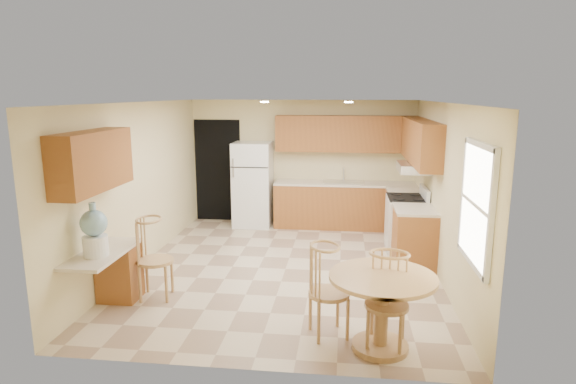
# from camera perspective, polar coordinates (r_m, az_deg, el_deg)

# --- Properties ---
(floor) EXTENTS (5.50, 5.50, 0.00)m
(floor) POSITION_cam_1_polar(r_m,az_deg,el_deg) (7.43, -0.29, -9.10)
(floor) COLOR #C7B090
(floor) RESTS_ON ground
(ceiling) EXTENTS (4.50, 5.50, 0.02)m
(ceiling) POSITION_cam_1_polar(r_m,az_deg,el_deg) (6.95, -0.31, 10.57)
(ceiling) COLOR white
(ceiling) RESTS_ON wall_back
(wall_back) EXTENTS (4.50, 0.02, 2.50)m
(wall_back) POSITION_cam_1_polar(r_m,az_deg,el_deg) (9.78, 1.66, 3.53)
(wall_back) COLOR beige
(wall_back) RESTS_ON floor
(wall_front) EXTENTS (4.50, 0.02, 2.50)m
(wall_front) POSITION_cam_1_polar(r_m,az_deg,el_deg) (4.45, -4.64, -6.48)
(wall_front) COLOR beige
(wall_front) RESTS_ON floor
(wall_left) EXTENTS (0.02, 5.50, 2.50)m
(wall_left) POSITION_cam_1_polar(r_m,az_deg,el_deg) (7.68, -17.21, 0.77)
(wall_left) COLOR beige
(wall_left) RESTS_ON floor
(wall_right) EXTENTS (0.02, 5.50, 2.50)m
(wall_right) POSITION_cam_1_polar(r_m,az_deg,el_deg) (7.17, 17.85, -0.03)
(wall_right) COLOR beige
(wall_right) RESTS_ON floor
(doorway) EXTENTS (0.90, 0.02, 2.10)m
(doorway) POSITION_cam_1_polar(r_m,az_deg,el_deg) (10.10, -8.30, 2.52)
(doorway) COLOR black
(doorway) RESTS_ON floor
(base_cab_back) EXTENTS (2.75, 0.60, 0.87)m
(base_cab_back) POSITION_cam_1_polar(r_m,az_deg,el_deg) (9.60, 6.69, -1.65)
(base_cab_back) COLOR #9F5C28
(base_cab_back) RESTS_ON floor
(counter_back) EXTENTS (2.75, 0.63, 0.04)m
(counter_back) POSITION_cam_1_polar(r_m,az_deg,el_deg) (9.50, 6.75, 1.02)
(counter_back) COLOR beige
(counter_back) RESTS_ON base_cab_back
(base_cab_right_a) EXTENTS (0.60, 0.59, 0.87)m
(base_cab_right_a) POSITION_cam_1_polar(r_m,az_deg,el_deg) (9.09, 13.48, -2.66)
(base_cab_right_a) COLOR #9F5C28
(base_cab_right_a) RESTS_ON floor
(counter_right_a) EXTENTS (0.63, 0.59, 0.04)m
(counter_right_a) POSITION_cam_1_polar(r_m,az_deg,el_deg) (8.99, 13.61, 0.15)
(counter_right_a) COLOR beige
(counter_right_a) RESTS_ON base_cab_right_a
(base_cab_right_b) EXTENTS (0.60, 0.80, 0.87)m
(base_cab_right_b) POSITION_cam_1_polar(r_m,az_deg,el_deg) (7.70, 14.71, -5.32)
(base_cab_right_b) COLOR #9F5C28
(base_cab_right_b) RESTS_ON floor
(counter_right_b) EXTENTS (0.63, 0.80, 0.04)m
(counter_right_b) POSITION_cam_1_polar(r_m,az_deg,el_deg) (7.58, 14.89, -2.03)
(counter_right_b) COLOR beige
(counter_right_b) RESTS_ON base_cab_right_b
(upper_cab_back) EXTENTS (2.75, 0.33, 0.70)m
(upper_cab_back) POSITION_cam_1_polar(r_m,az_deg,el_deg) (9.51, 6.89, 6.86)
(upper_cab_back) COLOR #9F5C28
(upper_cab_back) RESTS_ON wall_back
(upper_cab_right) EXTENTS (0.33, 2.42, 0.70)m
(upper_cab_right) POSITION_cam_1_polar(r_m,az_deg,el_deg) (8.23, 15.39, 5.79)
(upper_cab_right) COLOR #9F5C28
(upper_cab_right) RESTS_ON wall_right
(upper_cab_left) EXTENTS (0.33, 1.40, 0.70)m
(upper_cab_left) POSITION_cam_1_polar(r_m,az_deg,el_deg) (6.10, -22.14, 3.43)
(upper_cab_left) COLOR #9F5C28
(upper_cab_left) RESTS_ON wall_left
(sink) EXTENTS (0.78, 0.44, 0.01)m
(sink) POSITION_cam_1_polar(r_m,az_deg,el_deg) (9.50, 6.60, 1.15)
(sink) COLOR silver
(sink) RESTS_ON counter_back
(range_hood) EXTENTS (0.50, 0.76, 0.14)m
(range_hood) POSITION_cam_1_polar(r_m,az_deg,el_deg) (8.24, 14.68, 2.82)
(range_hood) COLOR silver
(range_hood) RESTS_ON upper_cab_right
(desk_pedestal) EXTENTS (0.48, 0.42, 0.72)m
(desk_pedestal) POSITION_cam_1_polar(r_m,az_deg,el_deg) (6.66, -19.34, -8.98)
(desk_pedestal) COLOR #9F5C28
(desk_pedestal) RESTS_ON floor
(desk_top) EXTENTS (0.50, 1.20, 0.04)m
(desk_top) POSITION_cam_1_polar(r_m,az_deg,el_deg) (6.21, -21.11, -6.78)
(desk_top) COLOR beige
(desk_top) RESTS_ON desk_pedestal
(window) EXTENTS (0.06, 1.12, 1.30)m
(window) POSITION_cam_1_polar(r_m,az_deg,el_deg) (5.35, 21.50, -1.39)
(window) COLOR white
(window) RESTS_ON wall_right
(can_light_a) EXTENTS (0.14, 0.14, 0.02)m
(can_light_a) POSITION_cam_1_polar(r_m,az_deg,el_deg) (8.21, -2.80, 10.62)
(can_light_a) COLOR white
(can_light_a) RESTS_ON ceiling
(can_light_b) EXTENTS (0.14, 0.14, 0.02)m
(can_light_b) POSITION_cam_1_polar(r_m,az_deg,el_deg) (8.09, 7.19, 10.53)
(can_light_b) COLOR white
(can_light_b) RESTS_ON ceiling
(refrigerator) EXTENTS (0.74, 0.72, 1.68)m
(refrigerator) POSITION_cam_1_polar(r_m,az_deg,el_deg) (9.63, -4.18, 0.91)
(refrigerator) COLOR white
(refrigerator) RESTS_ON floor
(stove) EXTENTS (0.65, 0.76, 1.09)m
(stove) POSITION_cam_1_polar(r_m,az_deg,el_deg) (8.43, 13.84, -3.56)
(stove) COLOR white
(stove) RESTS_ON floor
(dining_table) EXTENTS (1.10, 1.10, 0.81)m
(dining_table) POSITION_cam_1_polar(r_m,az_deg,el_deg) (5.16, 11.06, -12.59)
(dining_table) COLOR tan
(dining_table) RESTS_ON floor
(chair_table_a) EXTENTS (0.46, 0.59, 1.03)m
(chair_table_a) POSITION_cam_1_polar(r_m,az_deg,el_deg) (5.23, 4.87, -10.91)
(chair_table_a) COLOR tan
(chair_table_a) RESTS_ON floor
(chair_table_b) EXTENTS (0.45, 0.47, 1.03)m
(chair_table_b) POSITION_cam_1_polar(r_m,az_deg,el_deg) (5.04, 11.77, -12.07)
(chair_table_b) COLOR tan
(chair_table_b) RESTS_ON floor
(chair_desk) EXTENTS (0.47, 0.60, 1.06)m
(chair_desk) POSITION_cam_1_polar(r_m,az_deg,el_deg) (6.38, -15.86, -6.96)
(chair_desk) COLOR tan
(chair_desk) RESTS_ON floor
(water_crock) EXTENTS (0.31, 0.31, 0.64)m
(water_crock) POSITION_cam_1_polar(r_m,az_deg,el_deg) (6.00, -21.96, -4.42)
(water_crock) COLOR white
(water_crock) RESTS_ON desk_top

